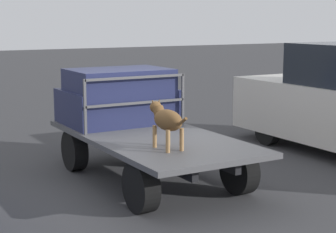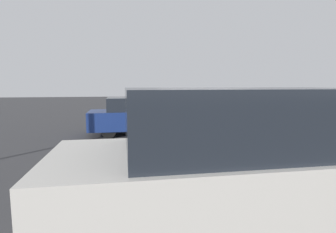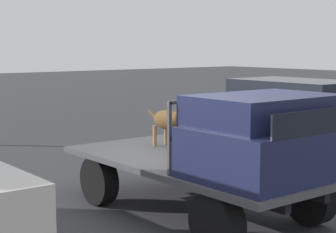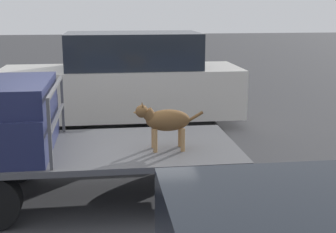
% 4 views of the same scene
% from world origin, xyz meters
% --- Properties ---
extents(ground_plane, '(80.00, 80.00, 0.00)m').
position_xyz_m(ground_plane, '(0.00, 0.00, 0.00)').
color(ground_plane, '#38383A').
extents(flatbed_truck, '(4.01, 1.96, 0.76)m').
position_xyz_m(flatbed_truck, '(0.00, 0.00, 0.56)').
color(flatbed_truck, black).
rests_on(flatbed_truck, ground).
extents(truck_cab, '(1.38, 1.84, 0.96)m').
position_xyz_m(truck_cab, '(1.23, 0.00, 1.21)').
color(truck_cab, '#1E2347').
rests_on(truck_cab, flatbed_truck).
extents(truck_headboard, '(0.04, 1.84, 0.88)m').
position_xyz_m(truck_headboard, '(0.50, 0.00, 1.34)').
color(truck_headboard, '#4C4C4F').
rests_on(truck_headboard, flatbed_truck).
extents(dog, '(0.97, 0.30, 0.67)m').
position_xyz_m(dog, '(-0.95, 0.26, 1.17)').
color(dog, '#9E7547').
rests_on(dog, flatbed_truck).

